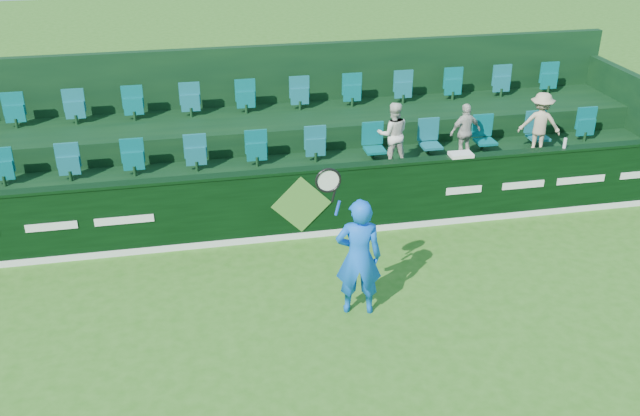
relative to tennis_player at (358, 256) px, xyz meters
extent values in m
plane|color=#306D19|center=(-0.44, -1.46, -0.97)|extent=(60.00, 60.00, 0.00)
cube|color=black|center=(-0.44, 2.54, -0.32)|extent=(16.00, 0.20, 1.30)
cube|color=black|center=(-0.44, 2.54, 0.36)|extent=(16.00, 0.24, 0.05)
cube|color=white|center=(-0.44, 2.43, -0.91)|extent=(16.00, 0.02, 0.12)
cube|color=#4B832F|center=(-0.44, 2.42, -0.27)|extent=(1.10, 0.02, 1.10)
cube|color=white|center=(-4.74, 2.43, -0.27)|extent=(0.85, 0.01, 0.14)
cube|color=white|center=(-3.54, 2.43, -0.27)|extent=(1.00, 0.01, 0.14)
cube|color=white|center=(2.66, 2.43, -0.27)|extent=(0.70, 0.01, 0.14)
cube|color=white|center=(3.86, 2.43, -0.27)|extent=(0.85, 0.01, 0.14)
cube|color=white|center=(5.06, 2.43, -0.27)|extent=(1.00, 0.01, 0.14)
cube|color=white|center=(6.26, 2.43, -0.27)|extent=(0.70, 0.01, 0.14)
cube|color=black|center=(-0.44, 3.64, -0.57)|extent=(16.00, 2.00, 0.80)
cube|color=black|center=(-0.44, 5.54, -0.32)|extent=(16.00, 1.80, 1.30)
cube|color=black|center=(-0.44, 6.54, 0.33)|extent=(16.00, 0.20, 2.60)
cube|color=black|center=(7.46, 4.54, 0.03)|extent=(0.20, 4.00, 2.00)
cube|color=#156772|center=(-0.44, 4.04, 0.13)|extent=(13.50, 0.50, 0.60)
cube|color=#156772|center=(-0.44, 5.84, 0.63)|extent=(13.50, 0.50, 0.60)
imported|color=blue|center=(0.00, 0.00, -0.01)|extent=(0.77, 0.58, 1.91)
cylinder|color=#143FBF|center=(-0.35, -0.10, 0.89)|extent=(0.09, 0.04, 0.22)
cylinder|color=black|center=(-0.41, -0.10, 1.09)|extent=(0.08, 0.03, 0.20)
torus|color=black|center=(-0.49, -0.10, 1.33)|extent=(0.45, 0.04, 0.45)
cylinder|color=silver|center=(-0.49, -0.10, 1.33)|extent=(0.37, 0.01, 0.37)
imported|color=white|center=(1.61, 3.66, 0.48)|extent=(0.67, 0.55, 1.29)
imported|color=beige|center=(3.11, 3.66, 0.41)|extent=(0.72, 0.41, 1.16)
imported|color=#C2AF89|center=(4.72, 3.66, 0.48)|extent=(0.96, 0.78, 1.29)
cube|color=white|center=(2.58, 2.54, 0.41)|extent=(0.42, 0.27, 0.06)
cylinder|color=silver|center=(4.66, 2.54, 0.48)|extent=(0.06, 0.06, 0.20)
camera|label=1|loc=(-2.38, -8.91, 5.39)|focal=40.00mm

